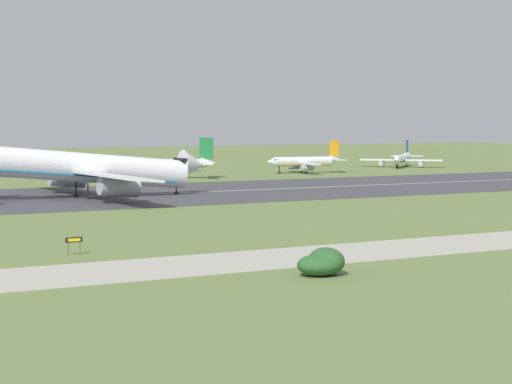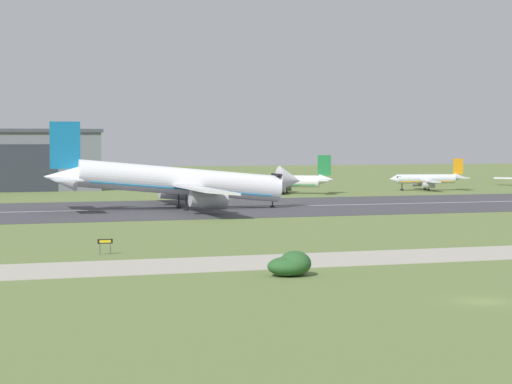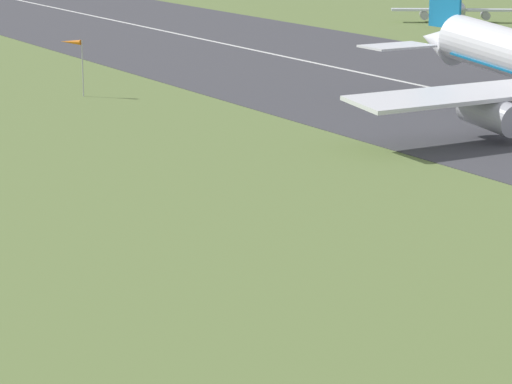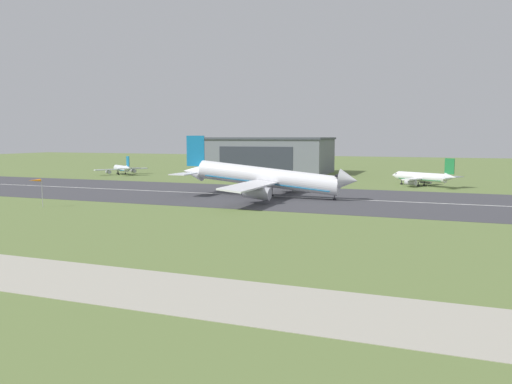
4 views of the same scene
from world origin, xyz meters
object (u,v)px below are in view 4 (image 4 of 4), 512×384
(airplane_parked_west, at_px, (122,168))
(windsock_pole, at_px, (36,182))
(airplane_landing, at_px, (266,178))
(airplane_parked_centre, at_px, (422,177))

(airplane_parked_west, height_order, windsock_pole, airplane_parked_west)
(airplane_landing, bearing_deg, airplane_parked_centre, 50.98)
(airplane_landing, height_order, windsock_pole, airplane_landing)
(windsock_pole, bearing_deg, airplane_landing, 40.46)
(airplane_parked_west, bearing_deg, airplane_landing, -32.86)
(airplane_parked_west, xyz_separation_m, windsock_pole, (41.93, -91.22, 3.25))
(airplane_parked_centre, relative_size, windsock_pole, 3.59)
(airplane_parked_centre, bearing_deg, airplane_parked_west, 176.18)
(airplane_parked_centre, xyz_separation_m, windsock_pole, (-80.51, -83.05, 2.95))
(airplane_landing, relative_size, airplane_parked_centre, 2.33)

